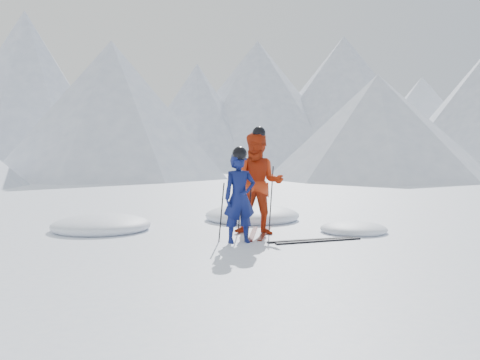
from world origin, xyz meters
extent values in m
plane|color=white|center=(0.00, 0.00, 0.00)|extent=(160.00, 160.00, 0.00)
cone|color=#B2BCD1|center=(-11.51, 40.48, 7.17)|extent=(23.96, 23.96, 14.35)
cone|color=#B2BCD1|center=(-5.08, 51.27, 5.96)|extent=(17.69, 17.69, 11.93)
cone|color=#B2BCD1|center=(4.51, 43.52, 5.42)|extent=(19.63, 19.63, 10.85)
cone|color=#B2BCD1|center=(11.74, 46.25, 7.07)|extent=(23.31, 23.31, 14.15)
cone|color=#B2BCD1|center=(21.49, 44.84, 7.44)|extent=(28.94, 28.94, 14.88)
cone|color=silver|center=(31.93, 45.34, 5.38)|extent=(24.45, 24.45, 10.76)
cone|color=#B2BCD1|center=(12.00, 20.00, 3.25)|extent=(14.00, 14.00, 6.50)
cone|color=#B2BCD1|center=(-4.00, 26.00, 4.50)|extent=(16.00, 16.00, 9.00)
imported|color=#0D1650|center=(-1.74, 0.05, 0.81)|extent=(0.61, 0.42, 1.61)
imported|color=#B42D0E|center=(-1.15, 0.86, 1.01)|extent=(1.19, 1.06, 2.02)
cylinder|color=black|center=(-2.04, 0.20, 0.54)|extent=(0.11, 0.08, 1.07)
cylinder|color=black|center=(-1.49, 0.30, 0.54)|extent=(0.11, 0.07, 1.07)
cylinder|color=black|center=(-1.45, 1.11, 0.67)|extent=(0.13, 0.10, 1.34)
cylinder|color=black|center=(-0.85, 1.01, 0.67)|extent=(0.13, 0.09, 1.34)
cube|color=black|center=(-1.27, 0.86, 0.01)|extent=(0.64, 1.64, 0.03)
cube|color=black|center=(-1.03, 0.86, 0.01)|extent=(0.74, 1.60, 0.03)
cube|color=black|center=(-0.43, -0.08, 0.01)|extent=(1.70, 0.22, 0.03)
cube|color=black|center=(-0.33, -0.23, 0.01)|extent=(1.70, 0.28, 0.03)
ellipsoid|color=white|center=(-4.18, 2.17, 0.00)|extent=(2.05, 2.05, 0.45)
ellipsoid|color=white|center=(0.79, 0.64, 0.00)|extent=(1.35, 1.35, 0.30)
ellipsoid|color=white|center=(-0.71, 2.97, 0.00)|extent=(2.26, 2.26, 0.50)
camera|label=1|loc=(-3.91, -8.71, 1.60)|focal=38.00mm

